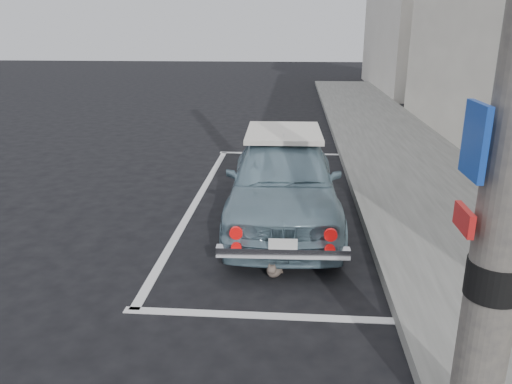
{
  "coord_description": "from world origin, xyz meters",
  "views": [
    {
      "loc": [
        0.74,
        -4.99,
        2.84
      ],
      "look_at": [
        0.26,
        1.31,
        0.75
      ],
      "focal_mm": 35.0,
      "sensor_mm": 36.0,
      "label": 1
    }
  ],
  "objects": [
    {
      "name": "retro_coupe",
      "position": [
        0.6,
        2.21,
        0.69
      ],
      "size": [
        1.72,
        4.07,
        1.37
      ],
      "rotation": [
        0.0,
        0.0,
        0.03
      ],
      "color": "#7494A3",
      "rests_on": "ground"
    },
    {
      "name": "building_far",
      "position": [
        6.35,
        20.0,
        4.0
      ],
      "size": [
        3.5,
        10.0,
        8.0
      ],
      "primitive_type": "cube",
      "color": "beige",
      "rests_on": "ground"
    },
    {
      "name": "pline_rear",
      "position": [
        0.5,
        -0.5,
        0.0
      ],
      "size": [
        3.0,
        0.12,
        0.01
      ],
      "primitive_type": "cube",
      "color": "silver",
      "rests_on": "ground"
    },
    {
      "name": "sidewalk",
      "position": [
        3.2,
        2.0,
        0.07
      ],
      "size": [
        2.8,
        40.0,
        0.15
      ],
      "primitive_type": "cube",
      "color": "#60605C",
      "rests_on": "ground"
    },
    {
      "name": "pline_side",
      "position": [
        -0.9,
        3.0,
        0.0
      ],
      "size": [
        0.12,
        7.0,
        0.01
      ],
      "primitive_type": "cube",
      "color": "silver",
      "rests_on": "ground"
    },
    {
      "name": "cat",
      "position": [
        0.55,
        0.37,
        0.1
      ],
      "size": [
        0.24,
        0.41,
        0.22
      ],
      "rotation": [
        0.0,
        0.0,
        -0.21
      ],
      "color": "#6F6054",
      "rests_on": "ground"
    },
    {
      "name": "pline_front",
      "position": [
        0.5,
        6.5,
        0.0
      ],
      "size": [
        3.0,
        0.12,
        0.01
      ],
      "primitive_type": "cube",
      "color": "silver",
      "rests_on": "ground"
    },
    {
      "name": "ground",
      "position": [
        0.0,
        0.0,
        0.0
      ],
      "size": [
        80.0,
        80.0,
        0.0
      ],
      "primitive_type": "plane",
      "color": "black",
      "rests_on": "ground"
    }
  ]
}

